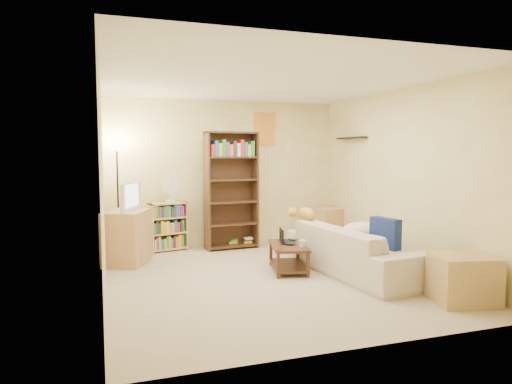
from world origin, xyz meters
TOP-DOWN VIEW (x-y plane):
  - room at (0.00, 0.01)m, footprint 4.50×4.54m
  - sofa at (1.16, -0.16)m, footprint 2.38×1.33m
  - navy_pillow at (1.31, -0.62)m, footprint 0.21×0.44m
  - cream_blanket at (1.31, -0.09)m, footprint 0.59×0.42m
  - tabby_cat at (0.78, 0.64)m, footprint 0.51×0.22m
  - coffee_table at (0.37, 0.22)m, footprint 0.62×0.90m
  - laptop at (0.42, 0.31)m, footprint 0.39×0.28m
  - laptop_screen at (0.31, 0.33)m, footprint 0.07×0.27m
  - mug at (0.48, 0.02)m, footprint 0.11×0.11m
  - tv_remote at (0.52, 0.47)m, footprint 0.06×0.15m
  - tv_stand at (-1.70, 1.34)m, footprint 0.76×0.87m
  - television at (-1.70, 1.34)m, footprint 0.77×0.60m
  - tall_bookshelf at (0.01, 1.87)m, footprint 0.90×0.37m
  - short_bookshelf at (-1.02, 2.05)m, footprint 0.66×0.39m
  - desk_fan at (-0.98, 2.01)m, footprint 0.28×0.16m
  - floor_lamp at (-1.80, 1.83)m, footprint 0.30×0.30m
  - side_table at (1.72, 1.84)m, footprint 0.69×0.69m
  - end_cabinet at (1.65, -1.59)m, footprint 0.72×0.65m
  - book_stacks at (0.20, 1.95)m, footprint 0.40×0.16m

SIDE VIEW (x-z plane):
  - book_stacks at x=0.20m, z-range -0.01..0.16m
  - coffee_table at x=0.37m, z-range 0.04..0.41m
  - end_cabinet at x=1.65m, z-range 0.00..0.52m
  - side_table at x=1.72m, z-range 0.00..0.63m
  - sofa at x=1.16m, z-range 0.00..0.64m
  - tv_remote at x=0.52m, z-range 0.36..0.38m
  - laptop at x=0.42m, z-range 0.36..0.39m
  - tv_stand at x=-1.70m, z-range 0.00..0.77m
  - short_bookshelf at x=-1.02m, z-range 0.00..0.79m
  - mug at x=0.48m, z-range 0.36..0.46m
  - laptop_screen at x=0.31m, z-range 0.38..0.56m
  - cream_blanket at x=1.31m, z-range 0.42..0.68m
  - navy_pillow at x=1.31m, z-range 0.42..0.80m
  - tabby_cat at x=0.78m, z-range 0.64..0.81m
  - television at x=-1.70m, z-range 0.77..1.18m
  - desk_fan at x=-0.98m, z-range 0.82..1.24m
  - tall_bookshelf at x=0.01m, z-range 0.06..2.00m
  - floor_lamp at x=-1.80m, z-range 0.52..2.27m
  - room at x=0.00m, z-range 0.36..2.88m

